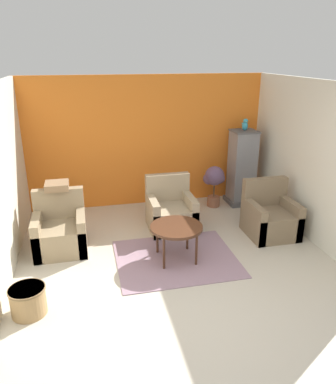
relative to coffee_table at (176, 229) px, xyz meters
name	(u,v)px	position (x,y,z in m)	size (l,w,h in m)	color
ground_plane	(203,315)	(-0.01, -1.27, -0.48)	(20.00, 20.00, 0.00)	beige
wall_back_accent	(147,142)	(-0.01, 2.27, 0.74)	(4.53, 0.06, 2.43)	orange
wall_left	(3,179)	(-2.25, 0.49, 0.74)	(0.06, 3.51, 2.43)	beige
wall_right	(307,159)	(2.23, 0.49, 0.74)	(0.06, 3.51, 2.43)	beige
area_rug	(176,258)	(0.00, 0.00, -0.47)	(1.70, 1.42, 0.01)	gray
coffee_table	(176,229)	(0.00, 0.00, 0.00)	(0.74, 0.74, 0.52)	#472819
armchair_left	(60,232)	(-1.61, 0.67, -0.19)	(0.75, 0.74, 0.88)	#8E7A5B
armchair_right	(270,218)	(1.67, 0.43, -0.19)	(0.75, 0.74, 0.88)	#7A664C
armchair_middle	(171,212)	(0.16, 1.01, -0.19)	(0.75, 0.74, 0.88)	#9E896B
birdcage	(242,168)	(1.75, 1.82, 0.23)	(0.51, 0.51, 1.43)	#555559
parrot	(245,125)	(1.75, 1.82, 1.06)	(0.10, 0.19, 0.23)	teal
potted_plant	(214,180)	(1.18, 1.77, 0.05)	(0.40, 0.36, 0.79)	brown
wicker_basket	(28,300)	(-1.92, -0.79, -0.30)	(0.41, 0.41, 0.33)	#A37F51
throw_pillow	(57,186)	(-1.61, 0.93, 0.45)	(0.34, 0.34, 0.10)	#846647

